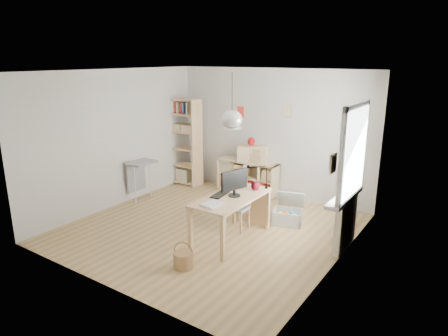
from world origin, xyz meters
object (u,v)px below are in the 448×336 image
Objects in this scene: cube_shelf at (247,179)px; storage_chest at (288,214)px; desk at (232,202)px; tall_bookshelf at (184,138)px; chair at (238,205)px; monitor at (234,182)px; drawer_chest at (253,154)px.

cube_shelf is 2.06× the size of storage_chest.
tall_bookshelf is (-2.59, 1.95, 0.43)m from desk.
chair is 1.53× the size of monitor.
monitor reaches higher than cube_shelf.
monitor is (1.05, -2.19, 0.70)m from cube_shelf.
desk is 3.09× the size of monitor.
storage_chest is (3.08, -0.83, -0.91)m from tall_bookshelf.
cube_shelf is 1.77m from tall_bookshelf.
cube_shelf is at bearing 10.19° from tall_bookshelf.
chair is at bearing -63.97° from cube_shelf.
desk is 1.07× the size of cube_shelf.
tall_bookshelf is 2.93m from chair.
cube_shelf is 0.62m from drawer_chest.
storage_chest is at bearing -56.64° from drawer_chest.
tall_bookshelf is (-1.56, -0.28, 0.79)m from cube_shelf.
desk is 3.27m from tall_bookshelf.
desk reaches higher than chair.
tall_bookshelf is 1.74m from drawer_chest.
chair reaches higher than cube_shelf.
cube_shelf is at bearing 134.61° from monitor.
desk is 2.21× the size of storage_chest.
monitor is (0.03, 0.04, 0.34)m from desk.
tall_bookshelf is at bearing 162.89° from monitor.
monitor is at bearing 58.61° from desk.
tall_bookshelf reaches higher than desk.
tall_bookshelf is 3.24× the size of drawer_chest.
tall_bookshelf is 2.94× the size of storage_chest.
cube_shelf is at bearing 114.61° from desk.
cube_shelf is at bearing 145.61° from drawer_chest.
desk is 2.43× the size of drawer_chest.
monitor is at bearing -128.76° from storage_chest.
drawer_chest is at bearing 126.81° from storage_chest.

